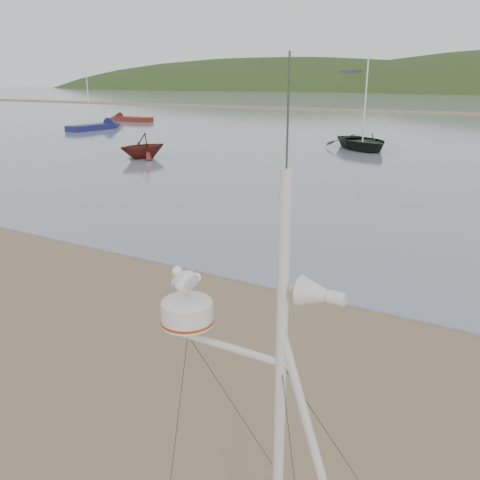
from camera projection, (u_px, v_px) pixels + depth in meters
The scene contains 6 objects.
ground at pixel (84, 351), 8.56m from camera, with size 560.00×560.00×0.00m, color #7A6246.
mast_rig at pixel (270, 470), 4.45m from camera, with size 2.03×2.16×4.57m.
boat_dark at pixel (365, 110), 32.26m from camera, with size 3.60×1.04×5.05m, color black.
boat_red at pixel (142, 134), 28.93m from camera, with size 2.39×1.46×2.77m, color #561913.
dinghy_red_far at pixel (124, 119), 55.90m from camera, with size 5.66×1.60×1.36m.
sailboat_blue_near at pixel (103, 126), 46.96m from camera, with size 1.68×6.10×6.05m.
Camera 1 is at (6.14, -5.20, 4.37)m, focal length 38.00 mm.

